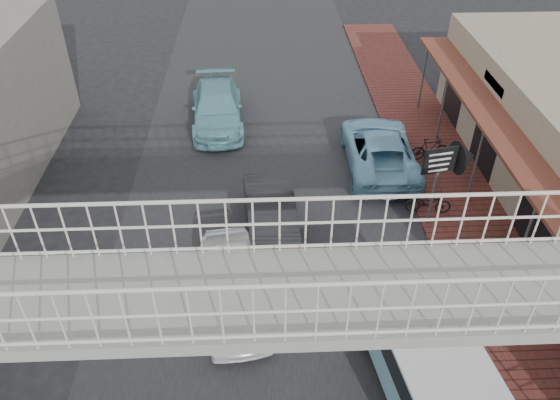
{
  "coord_description": "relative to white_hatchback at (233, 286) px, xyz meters",
  "views": [
    {
      "loc": [
        -0.28,
        -10.0,
        11.56
      ],
      "look_at": [
        0.26,
        2.98,
        1.8
      ],
      "focal_mm": 35.0,
      "sensor_mm": 36.0,
      "label": 1
    }
  ],
  "objects": [
    {
      "name": "ground",
      "position": [
        1.12,
        -0.54,
        -0.74
      ],
      "size": [
        120.0,
        120.0,
        0.0
      ],
      "primitive_type": "plane",
      "color": "black",
      "rests_on": "ground"
    },
    {
      "name": "road_strip",
      "position": [
        1.12,
        -0.54,
        -0.73
      ],
      "size": [
        10.0,
        60.0,
        0.01
      ],
      "primitive_type": "cube",
      "color": "black",
      "rests_on": "ground"
    },
    {
      "name": "sidewalk",
      "position": [
        7.62,
        2.46,
        -0.69
      ],
      "size": [
        3.0,
        40.0,
        0.1
      ],
      "primitive_type": "cube",
      "color": "brown",
      "rests_on": "ground"
    },
    {
      "name": "footbridge",
      "position": [
        1.12,
        -4.54,
        2.44
      ],
      "size": [
        16.4,
        2.4,
        6.34
      ],
      "color": "gray",
      "rests_on": "ground"
    },
    {
      "name": "white_hatchback",
      "position": [
        0.0,
        0.0,
        0.0
      ],
      "size": [
        2.31,
        4.53,
        1.48
      ],
      "primitive_type": "imported",
      "rotation": [
        0.0,
        0.0,
        0.14
      ],
      "color": "white",
      "rests_on": "ground"
    },
    {
      "name": "dark_sedan",
      "position": [
        1.12,
        2.92,
        -0.02
      ],
      "size": [
        1.85,
        4.48,
        1.44
      ],
      "primitive_type": "imported",
      "rotation": [
        0.0,
        0.0,
        0.08
      ],
      "color": "black",
      "rests_on": "ground"
    },
    {
      "name": "angkot_curb",
      "position": [
        5.32,
        6.9,
        0.01
      ],
      "size": [
        2.61,
        5.44,
        1.5
      ],
      "primitive_type": "imported",
      "rotation": [
        0.0,
        0.0,
        3.12
      ],
      "color": "#79B5D2",
      "rests_on": "ground"
    },
    {
      "name": "angkot_far",
      "position": [
        -0.97,
        10.52,
        0.01
      ],
      "size": [
        2.43,
        5.28,
        1.5
      ],
      "primitive_type": "imported",
      "rotation": [
        0.0,
        0.0,
        0.07
      ],
      "color": "#66A5B0",
      "rests_on": "ground"
    },
    {
      "name": "angkot_van",
      "position": [
        4.41,
        -2.84,
        0.62
      ],
      "size": [
        2.52,
        4.57,
        2.13
      ],
      "rotation": [
        0.0,
        0.0,
        0.14
      ],
      "color": "black",
      "rests_on": "ground"
    },
    {
      "name": "motorcycle_near",
      "position": [
        6.42,
        3.82,
        -0.24
      ],
      "size": [
        1.58,
        0.7,
        0.8
      ],
      "primitive_type": "imported",
      "rotation": [
        0.0,
        0.0,
        1.46
      ],
      "color": "black",
      "rests_on": "sidewalk"
    },
    {
      "name": "motorcycle_far",
      "position": [
        7.34,
        7.12,
        -0.17
      ],
      "size": [
        1.59,
        0.61,
        0.93
      ],
      "primitive_type": "imported",
      "rotation": [
        0.0,
        0.0,
        1.69
      ],
      "color": "black",
      "rests_on": "sidewalk"
    },
    {
      "name": "arrow_sign",
      "position": [
        7.04,
        3.4,
        1.77
      ],
      "size": [
        1.79,
        1.17,
        2.99
      ],
      "rotation": [
        0.0,
        0.0,
        0.19
      ],
      "color": "#59595B",
      "rests_on": "sidewalk"
    }
  ]
}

